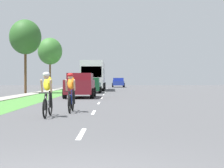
% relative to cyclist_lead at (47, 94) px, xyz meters
% --- Properties ---
extents(ground_plane, '(120.00, 120.00, 0.00)m').
position_rel_cyclist_lead_xyz_m(ground_plane, '(1.53, 11.72, -0.81)').
color(ground_plane, '#4C4C4F').
extents(grass_verge, '(2.60, 70.00, 0.01)m').
position_rel_cyclist_lead_xyz_m(grass_verge, '(-3.15, 11.72, -0.81)').
color(grass_verge, '#478438').
rests_on(grass_verge, ground_plane).
extents(sidewalk_concrete, '(1.31, 70.00, 0.10)m').
position_rel_cyclist_lead_xyz_m(sidewalk_concrete, '(-5.11, 11.72, -0.81)').
color(sidewalk_concrete, '#9E998E').
rests_on(sidewalk_concrete, ground_plane).
extents(lane_markings_center, '(0.12, 52.20, 0.01)m').
position_rel_cyclist_lead_xyz_m(lane_markings_center, '(1.53, 15.72, -0.81)').
color(lane_markings_center, white).
rests_on(lane_markings_center, ground_plane).
extents(cyclist_lead, '(0.42, 1.72, 1.58)m').
position_rel_cyclist_lead_xyz_m(cyclist_lead, '(0.00, 0.00, 0.00)').
color(cyclist_lead, black).
rests_on(cyclist_lead, ground_plane).
extents(cyclist_trailing, '(0.42, 1.72, 1.58)m').
position_rel_cyclist_lead_xyz_m(cyclist_trailing, '(0.62, 1.83, 0.00)').
color(cyclist_trailing, black).
rests_on(cyclist_trailing, ground_plane).
extents(suv_maroon, '(2.15, 4.70, 1.79)m').
position_rel_cyclist_lead_xyz_m(suv_maroon, '(-0.06, 13.40, 0.14)').
color(suv_maroon, maroon).
rests_on(suv_maroon, ground_plane).
extents(sedan_dark_green, '(1.98, 4.30, 1.52)m').
position_rel_cyclist_lead_xyz_m(sedan_dark_green, '(0.21, 22.68, -0.04)').
color(sedan_dark_green, '#194C2D').
rests_on(sedan_dark_green, ground_plane).
extents(bus_white, '(2.78, 11.60, 3.48)m').
position_rel_cyclist_lead_xyz_m(bus_white, '(0.01, 31.81, 1.17)').
color(bus_white, silver).
rests_on(bus_white, ground_plane).
extents(pickup_blue, '(2.22, 5.10, 1.64)m').
position_rel_cyclist_lead_xyz_m(pickup_blue, '(3.37, 49.78, 0.02)').
color(pickup_blue, '#23389E').
rests_on(pickup_blue, ground_plane).
extents(street_tree_near, '(3.05, 3.05, 7.13)m').
position_rel_cyclist_lead_xyz_m(street_tree_near, '(-6.11, 21.65, 4.61)').
color(street_tree_near, brown).
rests_on(street_tree_near, ground_plane).
extents(street_tree_far, '(3.27, 3.27, 6.96)m').
position_rel_cyclist_lead_xyz_m(street_tree_far, '(-6.08, 35.04, 4.33)').
color(street_tree_far, brown).
rests_on(street_tree_far, ground_plane).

